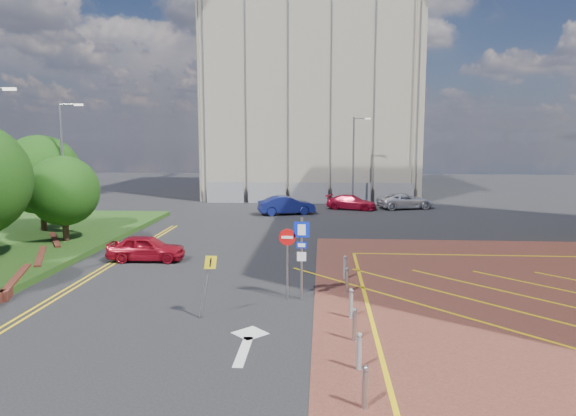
# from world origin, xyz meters

# --- Properties ---
(ground) EXTENTS (140.00, 140.00, 0.00)m
(ground) POSITION_xyz_m (0.00, 0.00, 0.00)
(ground) COLOR black
(ground) RESTS_ON ground
(retaining_wall) EXTENTS (6.06, 20.33, 0.40)m
(retaining_wall) POSITION_xyz_m (-11.80, 2.00, 0.20)
(retaining_wall) COLOR brown
(retaining_wall) RESTS_ON ground
(tree_c) EXTENTS (4.00, 4.00, 4.90)m
(tree_c) POSITION_xyz_m (-13.50, 10.00, 3.19)
(tree_c) COLOR #3D2B1C
(tree_c) RESTS_ON grass_bed
(tree_d) EXTENTS (5.00, 5.00, 6.08)m
(tree_d) POSITION_xyz_m (-16.50, 13.00, 3.87)
(tree_d) COLOR #3D2B1C
(tree_d) RESTS_ON grass_bed
(lamp_left_far) EXTENTS (1.53, 0.16, 8.00)m
(lamp_left_far) POSITION_xyz_m (-14.42, 12.00, 4.66)
(lamp_left_far) COLOR #9EA0A8
(lamp_left_far) RESTS_ON grass_bed
(lamp_back) EXTENTS (1.53, 0.16, 8.00)m
(lamp_back) POSITION_xyz_m (4.08, 28.00, 4.36)
(lamp_back) COLOR #9EA0A8
(lamp_back) RESTS_ON ground
(sign_cluster) EXTENTS (1.17, 0.12, 3.20)m
(sign_cluster) POSITION_xyz_m (0.30, 0.98, 1.95)
(sign_cluster) COLOR #9EA0A8
(sign_cluster) RESTS_ON ground
(warning_sign) EXTENTS (0.64, 0.40, 2.25)m
(warning_sign) POSITION_xyz_m (-2.66, -1.33, 1.43)
(warning_sign) COLOR #9EA0A8
(warning_sign) RESTS_ON ground
(bollard_row) EXTENTS (0.14, 11.14, 0.90)m
(bollard_row) POSITION_xyz_m (2.30, -1.67, 0.47)
(bollard_row) COLOR #9EA0A8
(bollard_row) RESTS_ON forecourt
(construction_building) EXTENTS (21.20, 19.20, 22.00)m
(construction_building) POSITION_xyz_m (0.00, 40.00, 11.00)
(construction_building) COLOR gray
(construction_building) RESTS_ON ground
(construction_fence) EXTENTS (21.60, 0.06, 2.00)m
(construction_fence) POSITION_xyz_m (1.00, 30.00, 1.00)
(construction_fence) COLOR gray
(construction_fence) RESTS_ON ground
(car_red_left) EXTENTS (3.91, 1.69, 1.31)m
(car_red_left) POSITION_xyz_m (-7.62, 6.74, 0.66)
(car_red_left) COLOR maroon
(car_red_left) RESTS_ON ground
(car_blue_back) EXTENTS (4.82, 2.84, 1.50)m
(car_blue_back) POSITION_xyz_m (-1.63, 22.92, 0.75)
(car_blue_back) COLOR navy
(car_blue_back) RESTS_ON ground
(car_red_back) EXTENTS (4.65, 2.94, 1.25)m
(car_red_back) POSITION_xyz_m (3.80, 26.21, 0.63)
(car_red_back) COLOR #B20F2C
(car_red_back) RESTS_ON ground
(car_silver_back) EXTENTS (5.30, 3.49, 1.35)m
(car_silver_back) POSITION_xyz_m (8.55, 26.98, 0.68)
(car_silver_back) COLOR silver
(car_silver_back) RESTS_ON ground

